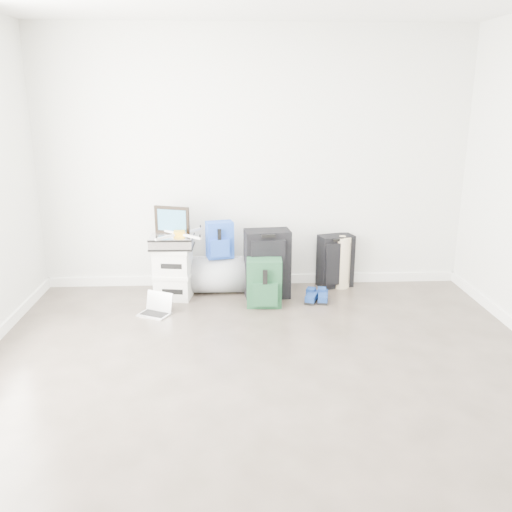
{
  "coord_description": "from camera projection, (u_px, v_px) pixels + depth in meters",
  "views": [
    {
      "loc": [
        -0.25,
        -3.19,
        1.98
      ],
      "look_at": [
        -0.01,
        1.9,
        0.49
      ],
      "focal_mm": 38.0,
      "sensor_mm": 36.0,
      "label": 1
    }
  ],
  "objects": [
    {
      "name": "carry_on",
      "position": [
        335.0,
        261.0,
        5.85
      ],
      "size": [
        0.4,
        0.32,
        0.57
      ],
      "rotation": [
        0.0,
        0.0,
        0.27
      ],
      "color": "black",
      "rests_on": "ground"
    },
    {
      "name": "briefcase",
      "position": [
        172.0,
        242.0,
        5.42
      ],
      "size": [
        0.43,
        0.32,
        0.12
      ],
      "primitive_type": "cube",
      "rotation": [
        0.0,
        0.0,
        -0.03
      ],
      "color": "#B2B2B7",
      "rests_on": "boxes_stack"
    },
    {
      "name": "drone",
      "position": [
        179.0,
        234.0,
        5.38
      ],
      "size": [
        0.46,
        0.46,
        0.05
      ],
      "rotation": [
        0.0,
        0.0,
        0.04
      ],
      "color": "gold",
      "rests_on": "briefcase"
    },
    {
      "name": "ground",
      "position": [
        271.0,
        406.0,
        3.62
      ],
      "size": [
        5.0,
        5.0,
        0.0
      ],
      "primitive_type": "plane",
      "color": "#393229",
      "rests_on": "ground"
    },
    {
      "name": "large_suitcase",
      "position": [
        267.0,
        264.0,
        5.52
      ],
      "size": [
        0.48,
        0.33,
        0.7
      ],
      "rotation": [
        0.0,
        0.0,
        0.1
      ],
      "color": "black",
      "rests_on": "ground"
    },
    {
      "name": "blue_backpack",
      "position": [
        220.0,
        241.0,
        5.57
      ],
      "size": [
        0.3,
        0.25,
        0.38
      ],
      "rotation": [
        0.0,
        0.0,
        0.22
      ],
      "color": "#1A3AAE",
      "rests_on": "duffel_bag"
    },
    {
      "name": "duffel_bag",
      "position": [
        220.0,
        274.0,
        5.7
      ],
      "size": [
        0.64,
        0.4,
        0.39
      ],
      "primitive_type": "cylinder",
      "rotation": [
        0.0,
        1.57,
        -0.02
      ],
      "color": "gray",
      "rests_on": "ground"
    },
    {
      "name": "boxes_stack",
      "position": [
        173.0,
        273.0,
        5.51
      ],
      "size": [
        0.41,
        0.35,
        0.53
      ],
      "rotation": [
        0.0,
        0.0,
        -0.15
      ],
      "color": "silver",
      "rests_on": "ground"
    },
    {
      "name": "green_backpack",
      "position": [
        264.0,
        284.0,
        5.3
      ],
      "size": [
        0.35,
        0.26,
        0.48
      ],
      "rotation": [
        0.0,
        0.0,
        -0.05
      ],
      "color": "#163D22",
      "rests_on": "ground"
    },
    {
      "name": "laptop",
      "position": [
        156.0,
        309.0,
        5.16
      ],
      "size": [
        0.34,
        0.31,
        0.2
      ],
      "rotation": [
        0.0,
        0.0,
        -0.47
      ],
      "color": "silver",
      "rests_on": "ground"
    },
    {
      "name": "rolled_rug",
      "position": [
        341.0,
        262.0,
        5.82
      ],
      "size": [
        0.18,
        0.18,
        0.56
      ],
      "primitive_type": "cylinder",
      "color": "tan",
      "rests_on": "ground"
    },
    {
      "name": "room_envelope",
      "position": [
        273.0,
        144.0,
        3.16
      ],
      "size": [
        4.52,
        5.02,
        2.71
      ],
      "color": "silver",
      "rests_on": "ground"
    },
    {
      "name": "painting",
      "position": [
        172.0,
        220.0,
        5.46
      ],
      "size": [
        0.36,
        0.15,
        0.28
      ],
      "rotation": [
        0.0,
        0.0,
        -0.34
      ],
      "color": "black",
      "rests_on": "briefcase"
    },
    {
      "name": "shoes",
      "position": [
        317.0,
        297.0,
        5.48
      ],
      "size": [
        0.28,
        0.27,
        0.08
      ],
      "rotation": [
        0.0,
        0.0,
        -0.3
      ],
      "color": "black",
      "rests_on": "ground"
    }
  ]
}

